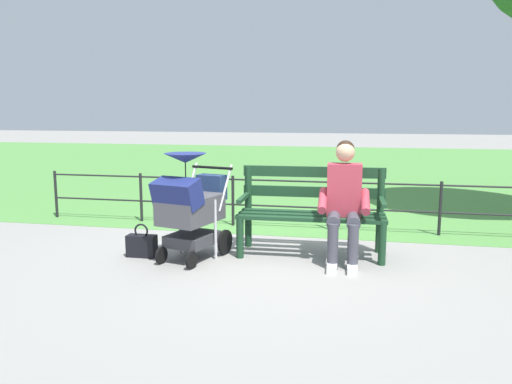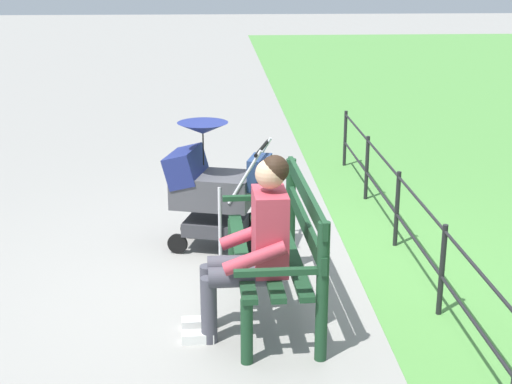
% 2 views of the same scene
% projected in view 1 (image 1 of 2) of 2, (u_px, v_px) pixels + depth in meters
% --- Properties ---
extents(ground_plane, '(60.00, 60.00, 0.00)m').
position_uv_depth(ground_plane, '(264.00, 253.00, 5.70)').
color(ground_plane, gray).
extents(grass_lawn, '(40.00, 16.00, 0.01)m').
position_uv_depth(grass_lawn, '(324.00, 167.00, 14.20)').
color(grass_lawn, '#518E42').
rests_on(grass_lawn, ground).
extents(park_bench, '(1.62, 0.65, 0.96)m').
position_uv_depth(park_bench, '(312.00, 207.00, 5.62)').
color(park_bench, '#193D23').
rests_on(park_bench, ground).
extents(person_on_bench, '(0.54, 0.74, 1.28)m').
position_uv_depth(person_on_bench, '(344.00, 198.00, 5.31)').
color(person_on_bench, '#42424C').
rests_on(person_on_bench, ground).
extents(stroller, '(0.70, 0.98, 1.15)m').
position_uv_depth(stroller, '(190.00, 205.00, 5.38)').
color(stroller, black).
rests_on(stroller, ground).
extents(handbag, '(0.32, 0.14, 0.37)m').
position_uv_depth(handbag, '(142.00, 245.00, 5.55)').
color(handbag, black).
rests_on(handbag, ground).
extents(park_fence, '(6.84, 0.04, 0.70)m').
position_uv_depth(park_fence, '(282.00, 198.00, 6.85)').
color(park_fence, black).
rests_on(park_fence, ground).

